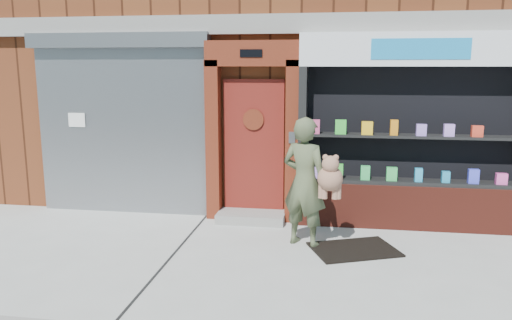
# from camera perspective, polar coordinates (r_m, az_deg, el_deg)

# --- Properties ---
(ground) EXTENTS (80.00, 80.00, 0.00)m
(ground) POSITION_cam_1_polar(r_m,az_deg,el_deg) (6.56, 3.59, -11.76)
(ground) COLOR #9E9E99
(ground) RESTS_ON ground
(building) EXTENTS (12.00, 8.16, 8.00)m
(building) POSITION_cam_1_polar(r_m,az_deg,el_deg) (12.14, 6.56, 17.67)
(building) COLOR #592814
(building) RESTS_ON ground
(shutter_bay) EXTENTS (3.10, 0.30, 3.04)m
(shutter_bay) POSITION_cam_1_polar(r_m,az_deg,el_deg) (8.75, -15.07, 5.17)
(shutter_bay) COLOR gray
(shutter_bay) RESTS_ON ground
(red_door_bay) EXTENTS (1.52, 0.58, 2.90)m
(red_door_bay) POSITION_cam_1_polar(r_m,az_deg,el_deg) (8.08, -0.38, 3.23)
(red_door_bay) COLOR #5A1E0F
(red_door_bay) RESTS_ON ground
(pharmacy_bay) EXTENTS (3.50, 0.41, 3.00)m
(pharmacy_bay) POSITION_cam_1_polar(r_m,az_deg,el_deg) (8.03, 17.44, 2.09)
(pharmacy_bay) COLOR maroon
(pharmacy_bay) RESTS_ON ground
(woman) EXTENTS (0.92, 0.71, 1.83)m
(woman) POSITION_cam_1_polar(r_m,az_deg,el_deg) (6.96, 5.86, -2.47)
(woman) COLOR #4E5839
(woman) RESTS_ON ground
(doormat) EXTENTS (1.34, 1.16, 0.03)m
(doormat) POSITION_cam_1_polar(r_m,az_deg,el_deg) (7.12, 11.15, -9.99)
(doormat) COLOR black
(doormat) RESTS_ON ground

